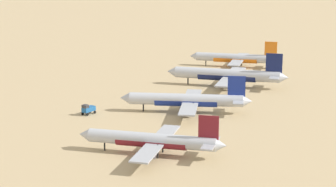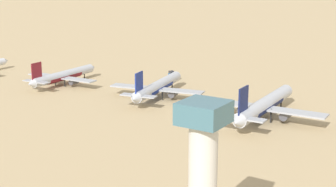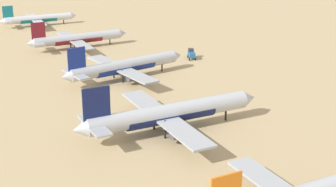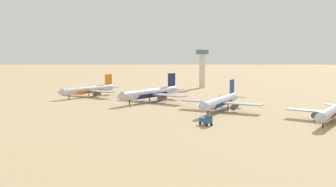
% 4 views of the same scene
% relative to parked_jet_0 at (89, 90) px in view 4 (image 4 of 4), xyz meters
% --- Properties ---
extents(ground_plane, '(1800.00, 1800.00, 0.00)m').
position_rel_parked_jet_0_xyz_m(ground_plane, '(-3.44, 98.46, -4.56)').
color(ground_plane, tan).
extents(parked_jet_0, '(47.56, 38.61, 13.72)m').
position_rel_parked_jet_0_xyz_m(parked_jet_0, '(0.00, 0.00, 0.00)').
color(parked_jet_0, '#B2B7C1').
rests_on(parked_jet_0, ground).
extents(parked_jet_1, '(53.88, 43.71, 15.55)m').
position_rel_parked_jet_0_xyz_m(parked_jet_1, '(-5.80, 47.75, 0.61)').
color(parked_jet_1, '#B2B7C1').
rests_on(parked_jet_1, ground).
extents(parked_jet_2, '(48.38, 39.64, 14.03)m').
position_rel_parked_jet_0_xyz_m(parked_jet_2, '(-0.84, 95.82, 0.10)').
color(parked_jet_2, '#B2B7C1').
rests_on(parked_jet_2, ground).
extents(parked_jet_3, '(44.47, 36.11, 12.83)m').
position_rel_parked_jet_0_xyz_m(parked_jet_3, '(-4.32, 144.67, -0.30)').
color(parked_jet_3, '#B2B7C1').
rests_on(parked_jet_3, ground).
extents(service_truck, '(4.02, 5.65, 3.90)m').
position_rel_parked_jet_0_xyz_m(service_truck, '(32.54, 109.30, -2.48)').
color(service_truck, '#1E5999').
rests_on(service_truck, ground).
extents(control_tower, '(7.20, 7.20, 30.84)m').
position_rel_parked_jet_0_xyz_m(control_tower, '(-98.63, 21.35, 12.59)').
color(control_tower, beige).
rests_on(control_tower, ground).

